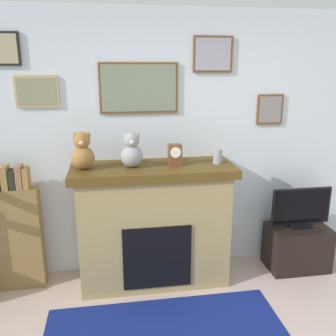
{
  "coord_description": "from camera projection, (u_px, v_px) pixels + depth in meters",
  "views": [
    {
      "loc": [
        -0.73,
        -1.57,
        2.07
      ],
      "look_at": [
        -0.22,
        1.66,
        1.15
      ],
      "focal_mm": 38.98,
      "sensor_mm": 36.0,
      "label": 1
    }
  ],
  "objects": [
    {
      "name": "back_wall",
      "position": [
        183.0,
        144.0,
        3.71
      ],
      "size": [
        5.2,
        0.15,
        2.6
      ],
      "color": "silver",
      "rests_on": "ground_plane"
    },
    {
      "name": "bookshelf",
      "position": [
        15.0,
        233.0,
        3.42
      ],
      "size": [
        0.49,
        0.16,
        1.22
      ],
      "color": "olive",
      "rests_on": "ground_plane"
    },
    {
      "name": "tv_stand",
      "position": [
        297.0,
        247.0,
        3.84
      ],
      "size": [
        0.62,
        0.4,
        0.46
      ],
      "primitive_type": "cube",
      "color": "black",
      "rests_on": "ground_plane"
    },
    {
      "name": "candle_jar",
      "position": [
        218.0,
        156.0,
        3.43
      ],
      "size": [
        0.09,
        0.09,
        0.14
      ],
      "primitive_type": "cylinder",
      "color": "gray",
      "rests_on": "fireplace"
    },
    {
      "name": "teddy_bear_tan",
      "position": [
        82.0,
        153.0,
        3.22
      ],
      "size": [
        0.21,
        0.21,
        0.34
      ],
      "color": "#966432",
      "rests_on": "fireplace"
    },
    {
      "name": "fireplace",
      "position": [
        153.0,
        224.0,
        3.53
      ],
      "size": [
        1.51,
        0.61,
        1.18
      ],
      "color": "#9A8454",
      "rests_on": "ground_plane"
    },
    {
      "name": "mantel_clock",
      "position": [
        175.0,
        155.0,
        3.36
      ],
      "size": [
        0.12,
        0.09,
        0.2
      ],
      "color": "brown",
      "rests_on": "fireplace"
    },
    {
      "name": "teddy_bear_brown",
      "position": [
        132.0,
        151.0,
        3.29
      ],
      "size": [
        0.2,
        0.2,
        0.33
      ],
      "color": "gray",
      "rests_on": "fireplace"
    },
    {
      "name": "television",
      "position": [
        301.0,
        208.0,
        3.72
      ],
      "size": [
        0.62,
        0.14,
        0.42
      ],
      "color": "black",
      "rests_on": "tv_stand"
    }
  ]
}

